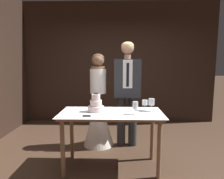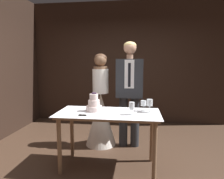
% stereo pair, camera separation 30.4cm
% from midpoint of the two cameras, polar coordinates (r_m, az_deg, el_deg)
% --- Properties ---
extents(ground_plane, '(40.00, 40.00, 0.00)m').
position_cam_midpoint_polar(ground_plane, '(3.04, 3.55, -21.34)').
color(ground_plane, '#422D21').
extents(wall_back, '(4.77, 0.12, 2.92)m').
position_cam_midpoint_polar(wall_back, '(4.97, 5.48, 7.53)').
color(wall_back, black).
rests_on(wall_back, ground_plane).
extents(cake_table, '(1.41, 0.69, 0.80)m').
position_cam_midpoint_polar(cake_table, '(2.77, 2.13, -8.69)').
color(cake_table, '#8E6B4C').
rests_on(cake_table, ground_plane).
extents(tiered_cake, '(0.22, 0.22, 0.27)m').
position_cam_midpoint_polar(tiered_cake, '(2.81, -2.11, -4.36)').
color(tiered_cake, beige).
rests_on(tiered_cake, cake_table).
extents(cake_knife, '(0.40, 0.03, 0.02)m').
position_cam_midpoint_polar(cake_knife, '(2.57, -3.58, -7.46)').
color(cake_knife, silver).
rests_on(cake_knife, cake_table).
extents(wine_glass_near, '(0.08, 0.08, 0.18)m').
position_cam_midpoint_polar(wine_glass_near, '(2.80, 13.79, -3.89)').
color(wine_glass_near, silver).
rests_on(wine_glass_near, cake_table).
extents(wine_glass_middle, '(0.08, 0.08, 0.15)m').
position_cam_midpoint_polar(wine_glass_middle, '(2.86, 11.99, -4.06)').
color(wine_glass_middle, silver).
rests_on(wine_glass_middle, cake_table).
extents(wine_glass_far, '(0.07, 0.07, 0.17)m').
position_cam_midpoint_polar(wine_glass_far, '(2.63, 8.98, -4.85)').
color(wine_glass_far, silver).
rests_on(wine_glass_far, cake_table).
extents(bride, '(0.54, 0.54, 1.63)m').
position_cam_midpoint_polar(bride, '(3.58, -0.79, -6.38)').
color(bride, white).
rests_on(bride, ground_plane).
extents(groom, '(0.45, 0.25, 1.83)m').
position_cam_midpoint_polar(groom, '(3.46, 7.53, 0.46)').
color(groom, '#282B30').
rests_on(groom, ground_plane).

